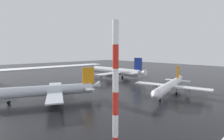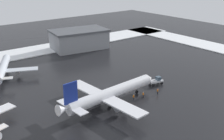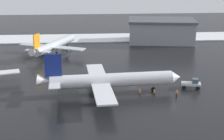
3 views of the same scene
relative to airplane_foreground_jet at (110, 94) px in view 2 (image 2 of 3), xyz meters
The scene contains 10 objects.
ground_plane 14.47m from the airplane_foreground_jet, 122.41° to the right, with size 240.00×240.00×0.00m, color black.
snow_bank_far 62.43m from the airplane_foreground_jet, 96.95° to the right, with size 152.00×16.00×0.35m, color white.
snow_bank_left 75.56m from the airplane_foreground_jet, behind, with size 14.00×116.00×0.35m, color white.
airplane_foreground_jet is the anchor object (origin of this frame).
airplane_distant_tail 42.45m from the airplane_foreground_jet, 68.20° to the right, with size 22.82×26.86×8.48m.
pushback_tug 20.68m from the airplane_foreground_jet, behind, with size 4.97×3.16×2.50m.
ground_crew_by_nose_gear 15.82m from the airplane_foreground_jet, 167.81° to the left, with size 0.36×0.36×1.71m.
ground_crew_beside_wing 10.85m from the airplane_foreground_jet, 167.06° to the left, with size 0.36×0.36×1.71m.
ground_crew_near_tug 7.63m from the airplane_foreground_jet, 165.27° to the left, with size 0.36×0.36×1.71m.
cargo_hangar 58.47m from the airplane_foreground_jet, 114.03° to the right, with size 26.94×18.53×8.80m.
Camera 2 is at (49.60, 66.14, 35.24)m, focal length 45.00 mm.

